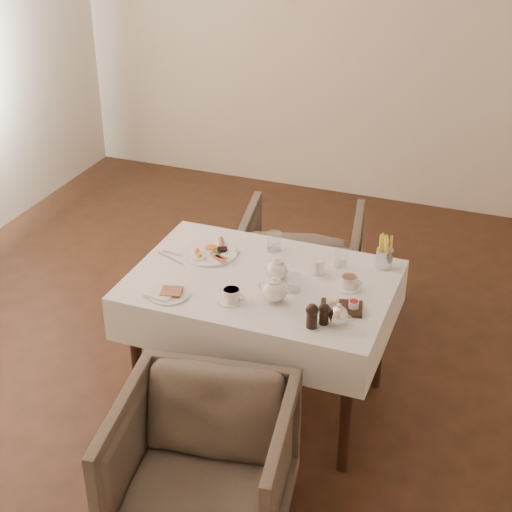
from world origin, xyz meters
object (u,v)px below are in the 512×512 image
at_px(armchair_near, 202,470).
at_px(breakfast_plate, 210,252).
at_px(armchair_far, 301,263).
at_px(teapot_centre, 277,268).
at_px(table, 262,299).

relative_size(armchair_near, breakfast_plate, 2.54).
height_order(armchair_far, teapot_centre, teapot_centre).
distance_m(table, armchair_near, 0.95).
bearing_deg(armchair_far, breakfast_plate, 61.40).
xyz_separation_m(breakfast_plate, teapot_centre, (0.41, -0.12, 0.05)).
bearing_deg(armchair_far, teapot_centre, 89.10).
distance_m(table, armchair_far, 0.98).
height_order(armchair_far, breakfast_plate, breakfast_plate).
bearing_deg(teapot_centre, table, -144.85).
height_order(armchair_near, armchair_far, armchair_near).
relative_size(armchair_near, teapot_centre, 5.15).
distance_m(armchair_near, armchair_far, 1.84).
relative_size(breakfast_plate, teapot_centre, 2.03).
xyz_separation_m(armchair_near, breakfast_plate, (-0.41, 1.05, 0.43)).
distance_m(armchair_near, teapot_centre, 1.05).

